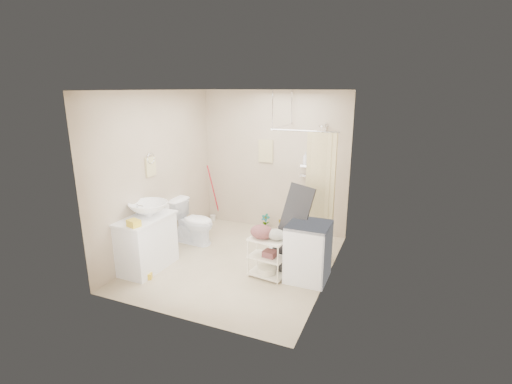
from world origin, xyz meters
TOP-DOWN VIEW (x-y plane):
  - floor at (0.00, 0.00)m, footprint 3.20×3.20m
  - ceiling at (0.00, 0.00)m, footprint 2.80×3.20m
  - wall_back at (0.00, 1.60)m, footprint 2.80×0.04m
  - wall_front at (0.00, -1.60)m, footprint 2.80×0.04m
  - wall_left at (-1.40, 0.00)m, footprint 0.04×3.20m
  - wall_right at (1.40, 0.00)m, footprint 0.04×3.20m
  - vanity at (-1.16, -0.70)m, footprint 0.54×0.93m
  - sink at (-1.16, -0.60)m, footprint 0.70×0.70m
  - counter_basket at (-1.05, -1.05)m, footprint 0.20×0.17m
  - floor_basket at (-0.98, -0.98)m, footprint 0.28×0.26m
  - toilet at (-1.04, 0.40)m, footprint 0.79×0.48m
  - mop at (-1.28, 1.51)m, footprint 0.13×0.13m
  - potted_plant_a at (-0.07, 1.38)m, footprint 0.19×0.13m
  - potted_plant_b at (0.26, 1.39)m, footprint 0.21×0.20m
  - hanging_towel at (-0.15, 1.58)m, footprint 0.28×0.03m
  - towel_ring at (-1.38, -0.20)m, footprint 0.04×0.22m
  - tp_holder at (-1.36, 0.05)m, footprint 0.08×0.12m
  - shower at (0.85, 1.05)m, footprint 1.10×1.10m
  - shampoo_bottle_a at (0.63, 1.51)m, footprint 0.09×0.09m
  - shampoo_bottle_b at (0.75, 1.53)m, footprint 0.09×0.09m
  - washing_machine at (1.14, -0.08)m, footprint 0.57×0.59m
  - laundry_rack at (0.59, -0.26)m, footprint 0.55×0.36m
  - ironing_board at (0.85, 0.03)m, footprint 0.39×0.16m

SIDE VIEW (x-z plane):
  - floor at x=0.00m, z-range 0.00..0.00m
  - floor_basket at x=-0.98m, z-range 0.00..0.12m
  - potted_plant_b at x=0.26m, z-range 0.00..0.29m
  - potted_plant_a at x=-0.07m, z-range 0.00..0.34m
  - laundry_rack at x=0.59m, z-range 0.00..0.70m
  - toilet at x=-1.04m, z-range 0.00..0.78m
  - vanity at x=-1.16m, z-range 0.00..0.81m
  - washing_machine at x=1.14m, z-range 0.00..0.83m
  - mop at x=-1.28m, z-range 0.00..1.17m
  - ironing_board at x=0.85m, z-range 0.00..1.35m
  - tp_holder at x=-1.36m, z-range 0.65..0.79m
  - counter_basket at x=-1.05m, z-range 0.81..0.90m
  - sink at x=-1.16m, z-range 0.81..1.01m
  - shower at x=0.85m, z-range 0.00..2.10m
  - wall_back at x=0.00m, z-range 0.00..2.60m
  - wall_front at x=0.00m, z-range 0.00..2.60m
  - wall_left at x=-1.40m, z-range 0.00..2.60m
  - wall_right at x=1.40m, z-range 0.00..2.60m
  - shampoo_bottle_b at x=0.75m, z-range 1.32..1.51m
  - shampoo_bottle_a at x=0.63m, z-range 1.32..1.54m
  - towel_ring at x=-1.38m, z-range 1.30..1.64m
  - hanging_towel at x=-0.15m, z-range 1.29..1.71m
  - ceiling at x=0.00m, z-range 2.58..2.62m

